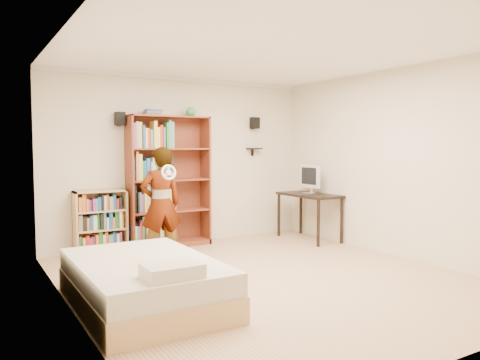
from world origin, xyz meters
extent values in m
cube|color=tan|center=(0.00, 0.00, 0.00)|extent=(4.50, 5.00, 0.01)
cube|color=beige|center=(0.00, 2.50, 1.35)|extent=(4.50, 0.02, 2.70)
cube|color=beige|center=(0.00, -2.50, 1.35)|extent=(4.50, 0.02, 2.70)
cube|color=beige|center=(-2.25, 0.00, 1.35)|extent=(0.02, 5.00, 2.70)
cube|color=beige|center=(2.25, 0.00, 1.35)|extent=(0.02, 5.00, 2.70)
cube|color=white|center=(0.00, 0.00, 2.70)|extent=(4.50, 5.00, 0.02)
cube|color=silver|center=(0.00, 2.47, 2.67)|extent=(4.50, 0.06, 0.06)
cube|color=silver|center=(-2.22, 0.00, 2.67)|extent=(0.06, 5.00, 0.06)
cube|color=silver|center=(2.22, 0.00, 2.67)|extent=(0.06, 5.00, 0.06)
cube|color=black|center=(-1.05, 2.40, 2.00)|extent=(0.14, 0.12, 0.20)
cube|color=black|center=(1.35, 2.40, 2.00)|extent=(0.14, 0.12, 0.20)
cube|color=black|center=(1.35, 2.41, 1.55)|extent=(0.25, 0.16, 0.02)
imported|color=black|center=(-0.77, 1.50, 0.79)|extent=(0.60, 0.41, 1.58)
torus|color=silver|center=(-0.77, 1.21, 1.24)|extent=(0.21, 0.08, 0.22)
camera|label=1|loc=(-3.12, -4.57, 1.57)|focal=35.00mm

